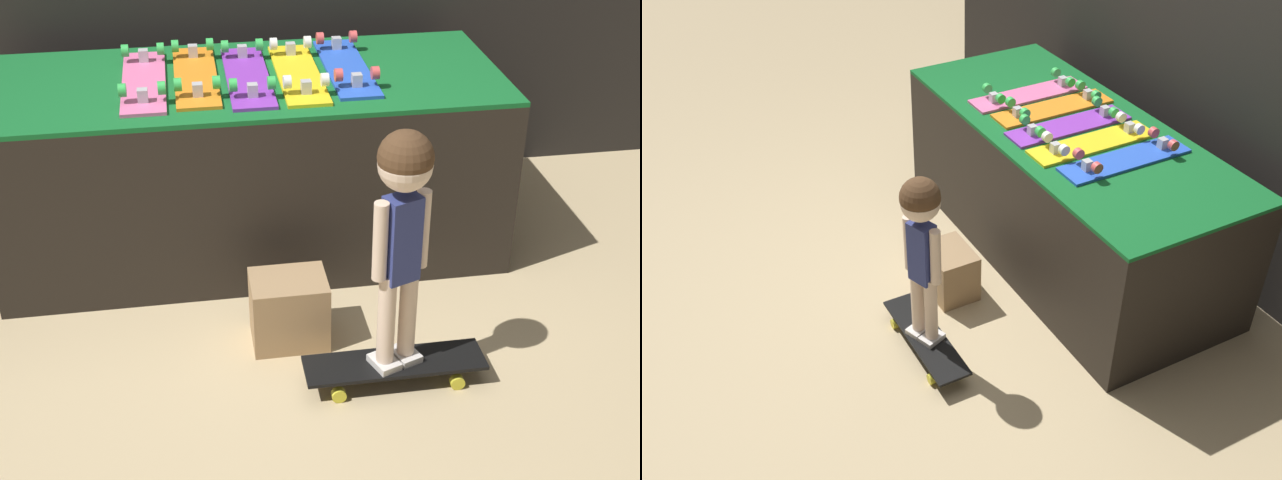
% 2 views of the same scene
% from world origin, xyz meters
% --- Properties ---
extents(ground_plane, '(16.00, 16.00, 0.00)m').
position_xyz_m(ground_plane, '(0.00, 0.00, 0.00)').
color(ground_plane, tan).
extents(display_rack, '(2.12, 0.90, 0.79)m').
position_xyz_m(display_rack, '(0.00, 0.63, 0.39)').
color(display_rack, black).
rests_on(display_rack, ground_plane).
extents(skateboard_pink_on_rack, '(0.18, 0.69, 0.09)m').
position_xyz_m(skateboard_pink_on_rack, '(-0.42, 0.63, 0.81)').
color(skateboard_pink_on_rack, pink).
rests_on(skateboard_pink_on_rack, display_rack).
extents(skateboard_orange_on_rack, '(0.18, 0.69, 0.09)m').
position_xyz_m(skateboard_orange_on_rack, '(-0.21, 0.65, 0.81)').
color(skateboard_orange_on_rack, orange).
rests_on(skateboard_orange_on_rack, display_rack).
extents(skateboard_purple_on_rack, '(0.18, 0.69, 0.09)m').
position_xyz_m(skateboard_purple_on_rack, '(0.00, 0.61, 0.81)').
color(skateboard_purple_on_rack, purple).
rests_on(skateboard_purple_on_rack, display_rack).
extents(skateboard_yellow_on_rack, '(0.18, 0.69, 0.09)m').
position_xyz_m(skateboard_yellow_on_rack, '(0.21, 0.61, 0.81)').
color(skateboard_yellow_on_rack, yellow).
rests_on(skateboard_yellow_on_rack, display_rack).
extents(skateboard_blue_on_rack, '(0.18, 0.69, 0.09)m').
position_xyz_m(skateboard_blue_on_rack, '(0.42, 0.65, 0.81)').
color(skateboard_blue_on_rack, blue).
rests_on(skateboard_blue_on_rack, display_rack).
extents(skateboard_on_floor, '(0.65, 0.18, 0.09)m').
position_xyz_m(skateboard_on_floor, '(0.40, -0.44, 0.07)').
color(skateboard_on_floor, black).
rests_on(skateboard_on_floor, ground_plane).
extents(child, '(0.21, 0.18, 0.90)m').
position_xyz_m(child, '(0.40, -0.44, 0.72)').
color(child, silver).
rests_on(child, skateboard_on_floor).
extents(storage_box, '(0.29, 0.22, 0.28)m').
position_xyz_m(storage_box, '(0.06, -0.13, 0.14)').
color(storage_box, '#A37F56').
rests_on(storage_box, ground_plane).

